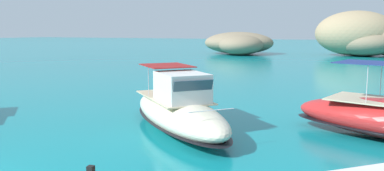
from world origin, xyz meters
The scene contains 3 objects.
islet_large centered at (12.70, 72.81, 3.46)m, with size 24.99×16.14×8.46m.
islet_small centered at (-11.85, 68.43, 2.14)m, with size 14.43×15.63×4.47m.
motorboat_cream centered at (3.73, 9.32, 0.95)m, with size 8.98×8.59×3.00m.
Camera 1 is at (11.77, -6.85, 4.76)m, focal length 35.88 mm.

